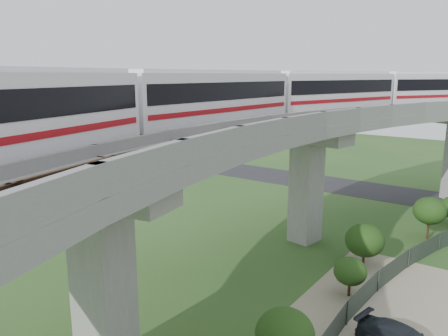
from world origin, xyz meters
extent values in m
plane|color=#2F5221|center=(0.00, 0.00, 0.00)|extent=(160.00, 160.00, 0.00)
cube|color=#232326|center=(0.00, 30.00, 0.01)|extent=(60.00, 8.00, 0.03)
cube|color=#99968E|center=(0.91, 10.42, 4.20)|extent=(2.35, 2.51, 8.40)
cube|color=#99968E|center=(0.91, 10.42, 9.00)|extent=(7.31, 3.58, 1.20)
cube|color=#99968E|center=(0.91, -10.42, 4.20)|extent=(2.35, 2.51, 8.40)
cube|color=#99968E|center=(0.91, -10.42, 9.00)|extent=(7.31, 3.58, 1.20)
cube|color=gray|center=(6.19, 26.54, 10.00)|extent=(16.42, 20.91, 0.80)
cube|color=gray|center=(2.33, 28.44, 10.90)|extent=(8.66, 17.08, 1.00)
cube|color=brown|center=(4.21, 27.51, 10.46)|extent=(10.68, 18.08, 0.12)
cube|color=black|center=(4.21, 27.51, 10.58)|extent=(9.69, 17.59, 0.12)
cube|color=brown|center=(8.16, 25.56, 10.46)|extent=(10.68, 18.08, 0.12)
cube|color=black|center=(8.16, 25.56, 10.58)|extent=(9.69, 17.59, 0.12)
cube|color=gray|center=(0.70, 9.13, 10.00)|extent=(11.77, 20.03, 0.80)
cube|color=gray|center=(-3.55, 9.78, 10.90)|extent=(3.22, 18.71, 1.00)
cube|color=gray|center=(4.95, 8.47, 10.90)|extent=(3.22, 18.71, 1.00)
cube|color=brown|center=(-1.48, 9.46, 10.46)|extent=(5.44, 19.05, 0.12)
cube|color=black|center=(-1.48, 9.46, 10.58)|extent=(4.35, 18.88, 0.12)
cube|color=brown|center=(2.87, 8.79, 10.46)|extent=(5.44, 19.05, 0.12)
cube|color=black|center=(2.87, 8.79, 10.58)|extent=(4.35, 18.88, 0.12)
cube|color=gray|center=(0.70, -9.13, 10.00)|extent=(11.77, 20.03, 0.80)
cube|color=gray|center=(-3.55, -9.78, 10.90)|extent=(3.22, 18.71, 1.00)
cube|color=gray|center=(4.95, -8.47, 10.90)|extent=(3.22, 18.71, 1.00)
cube|color=brown|center=(-1.48, -9.46, 10.46)|extent=(5.44, 19.05, 0.12)
cube|color=black|center=(-1.48, -9.46, 10.58)|extent=(4.35, 18.88, 0.12)
cube|color=brown|center=(2.87, -8.79, 10.46)|extent=(5.44, 19.05, 0.12)
cube|color=black|center=(2.87, -8.79, 10.58)|extent=(4.35, 18.88, 0.12)
cube|color=white|center=(-2.17, 1.79, 12.24)|extent=(3.13, 15.07, 3.20)
cube|color=white|center=(-2.17, 1.79, 13.94)|extent=(2.57, 14.31, 0.22)
cube|color=black|center=(-2.17, 1.79, 12.69)|extent=(3.17, 14.47, 1.15)
cube|color=#A61018|center=(-2.17, 1.79, 11.49)|extent=(3.17, 14.47, 0.30)
cube|color=black|center=(-2.17, 1.79, 10.78)|extent=(2.27, 12.80, 0.28)
cube|color=white|center=(0.22, 17.17, 12.24)|extent=(6.73, 15.16, 3.20)
cube|color=white|center=(0.22, 17.17, 13.94)|extent=(6.01, 14.29, 0.22)
cube|color=black|center=(0.22, 17.17, 12.69)|extent=(6.63, 14.60, 1.15)
cube|color=#A61018|center=(0.22, 17.17, 11.49)|extent=(6.63, 14.60, 0.30)
cube|color=black|center=(0.22, 17.17, 10.78)|extent=(5.35, 12.78, 0.28)
cube|color=white|center=(6.35, 31.47, 12.24)|extent=(9.92, 14.30, 3.20)
cube|color=white|center=(6.35, 31.47, 13.94)|extent=(9.07, 13.38, 0.22)
cube|color=black|center=(6.35, 31.47, 12.69)|extent=(9.67, 13.82, 1.15)
cube|color=#A61018|center=(6.35, 31.47, 11.49)|extent=(9.67, 13.82, 0.30)
cube|color=black|center=(6.35, 31.47, 10.78)|extent=(8.09, 11.96, 0.28)
cylinder|color=#2D382D|center=(10.62, 14.63, 0.75)|extent=(0.08, 0.08, 1.50)
cube|color=#2D382D|center=(9.98, 12.24, 0.75)|extent=(1.23, 4.91, 1.40)
cylinder|color=#2D382D|center=(9.45, 9.83, 0.75)|extent=(0.08, 0.08, 1.50)
cube|color=#2D382D|center=(9.03, 7.39, 0.75)|extent=(0.75, 4.99, 1.40)
cylinder|color=#2D382D|center=(8.74, 4.94, 0.75)|extent=(0.08, 0.08, 1.50)
cube|color=#2D382D|center=(8.56, 2.47, 0.75)|extent=(0.27, 5.04, 1.40)
cylinder|color=#2D382D|center=(8.50, 0.00, 0.75)|extent=(0.08, 0.08, 1.50)
cube|color=#2D382D|center=(8.56, -2.47, 0.75)|extent=(0.27, 5.04, 1.40)
cylinder|color=#382314|center=(9.33, 16.76, 0.86)|extent=(0.18, 0.18, 1.72)
ellipsoid|color=#173310|center=(9.33, 16.76, 2.53)|extent=(2.70, 2.70, 2.30)
cylinder|color=#382314|center=(6.60, 8.47, 0.53)|extent=(0.18, 0.18, 1.07)
ellipsoid|color=#173310|center=(6.60, 8.47, 1.92)|extent=(2.84, 2.84, 2.42)
cylinder|color=#382314|center=(7.40, 3.31, 0.54)|extent=(0.18, 0.18, 1.07)
ellipsoid|color=#173310|center=(7.40, 3.31, 1.69)|extent=(2.07, 2.07, 1.76)
ellipsoid|color=#173310|center=(7.34, -5.22, 1.78)|extent=(2.84, 2.84, 2.41)
camera|label=1|loc=(15.80, -21.87, 13.77)|focal=35.00mm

